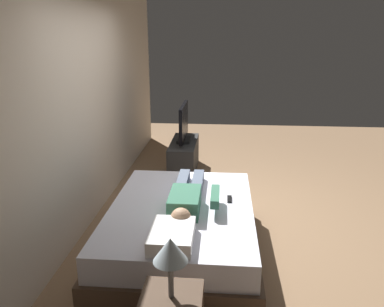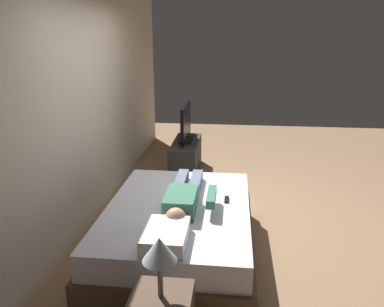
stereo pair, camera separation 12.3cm
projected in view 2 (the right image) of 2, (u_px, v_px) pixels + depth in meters
name	position (u px, v px, depth m)	size (l,w,h in m)	color
ground_plane	(225.00, 219.00, 4.57)	(10.00, 10.00, 0.00)	#8C6B4C
back_wall	(96.00, 95.00, 4.70)	(6.40, 0.10, 2.80)	beige
bed	(178.00, 231.00, 3.76)	(1.99, 1.44, 0.54)	brown
pillow	(166.00, 235.00, 3.01)	(0.48, 0.34, 0.12)	white
person	(184.00, 197.00, 3.67)	(1.26, 0.46, 0.18)	#387056
remote	(227.00, 199.00, 3.79)	(0.15, 0.04, 0.02)	black
tv_stand	(186.00, 157.00, 6.08)	(1.10, 0.40, 0.50)	#2D2D2D
tv	(186.00, 124.00, 5.92)	(0.88, 0.20, 0.59)	black
lamp	(159.00, 251.00, 2.34)	(0.22, 0.22, 0.42)	#59595B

